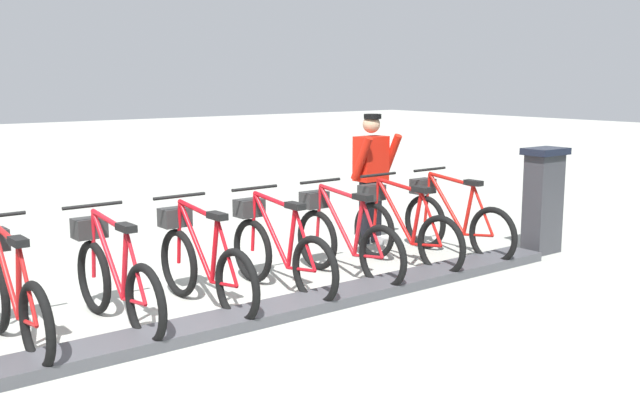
# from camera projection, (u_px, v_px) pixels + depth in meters

# --- Properties ---
(ground_plane) EXTENTS (60.00, 60.00, 0.00)m
(ground_plane) POSITION_uv_depth(u_px,v_px,m) (216.00, 330.00, 6.27)
(ground_plane) COLOR #A6A89D
(dock_rail_base) EXTENTS (0.44, 8.40, 0.10)m
(dock_rail_base) POSITION_uv_depth(u_px,v_px,m) (216.00, 324.00, 6.26)
(dock_rail_base) COLOR #47474C
(dock_rail_base) RESTS_ON ground
(payment_kiosk) EXTENTS (0.36, 0.52, 1.28)m
(payment_kiosk) POSITION_uv_depth(u_px,v_px,m) (543.00, 199.00, 8.94)
(payment_kiosk) COLOR #38383D
(payment_kiosk) RESTS_ON ground
(bike_docked_0) EXTENTS (1.72, 0.54, 1.02)m
(bike_docked_0) POSITION_uv_depth(u_px,v_px,m) (453.00, 220.00, 8.85)
(bike_docked_0) COLOR black
(bike_docked_0) RESTS_ON ground
(bike_docked_1) EXTENTS (1.72, 0.54, 1.02)m
(bike_docked_1) POSITION_uv_depth(u_px,v_px,m) (401.00, 229.00, 8.34)
(bike_docked_1) COLOR black
(bike_docked_1) RESTS_ON ground
(bike_docked_2) EXTENTS (1.72, 0.54, 1.02)m
(bike_docked_2) POSITION_uv_depth(u_px,v_px,m) (343.00, 238.00, 7.84)
(bike_docked_2) COLOR black
(bike_docked_2) RESTS_ON ground
(bike_docked_3) EXTENTS (1.72, 0.54, 1.02)m
(bike_docked_3) POSITION_uv_depth(u_px,v_px,m) (278.00, 250.00, 7.33)
(bike_docked_3) COLOR black
(bike_docked_3) RESTS_ON ground
(bike_docked_4) EXTENTS (1.72, 0.54, 1.02)m
(bike_docked_4) POSITION_uv_depth(u_px,v_px,m) (202.00, 263.00, 6.82)
(bike_docked_4) COLOR black
(bike_docked_4) RESTS_ON ground
(bike_docked_5) EXTENTS (1.72, 0.54, 1.02)m
(bike_docked_5) POSITION_uv_depth(u_px,v_px,m) (114.00, 277.00, 6.32)
(bike_docked_5) COLOR black
(bike_docked_5) RESTS_ON ground
(bike_docked_6) EXTENTS (1.72, 0.54, 1.02)m
(bike_docked_6) POSITION_uv_depth(u_px,v_px,m) (11.00, 295.00, 5.81)
(bike_docked_6) COLOR black
(bike_docked_6) RESTS_ON ground
(worker_near_rack) EXTENTS (0.47, 0.64, 1.66)m
(worker_near_rack) POSITION_uv_depth(u_px,v_px,m) (371.00, 174.00, 9.36)
(worker_near_rack) COLOR white
(worker_near_rack) RESTS_ON ground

